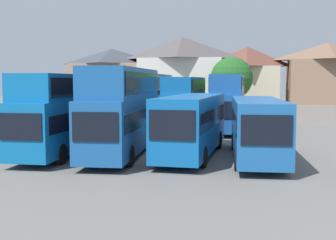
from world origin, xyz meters
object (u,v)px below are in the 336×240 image
(tree_behind_wall, at_px, (232,78))
(house_terrace_left, at_px, (112,80))
(bus_1, at_px, (65,109))
(bus_7, at_px, (229,99))
(bus_3, at_px, (193,122))
(house_terrace_right, at_px, (247,80))
(bus_2, at_px, (123,107))
(bus_6, at_px, (185,100))
(bus_5, at_px, (151,98))
(house_terrace_centre, at_px, (182,75))
(house_terrace_far_right, at_px, (327,79))
(bus_4, at_px, (257,125))

(tree_behind_wall, bearing_deg, house_terrace_left, 154.31)
(bus_1, bearing_deg, bus_7, 146.33)
(bus_3, height_order, tree_behind_wall, tree_behind_wall)
(house_terrace_right, distance_m, tree_behind_wall, 7.86)
(house_terrace_left, bearing_deg, bus_3, -65.83)
(bus_7, relative_size, house_terrace_left, 1.15)
(bus_1, relative_size, bus_2, 0.95)
(bus_2, height_order, house_terrace_right, house_terrace_right)
(bus_2, height_order, bus_3, bus_2)
(bus_3, bearing_deg, house_terrace_right, 178.17)
(bus_2, distance_m, tree_behind_wall, 27.09)
(bus_3, xyz_separation_m, bus_6, (-2.39, 14.02, 0.64))
(bus_5, bearing_deg, bus_7, 86.47)
(bus_7, distance_m, house_terrace_centre, 20.15)
(bus_6, relative_size, house_terrace_far_right, 1.02)
(bus_5, xyz_separation_m, house_terrace_centre, (0.24, 18.56, 2.35))
(bus_6, height_order, house_terrace_centre, house_terrace_centre)
(bus_3, xyz_separation_m, bus_7, (1.55, 13.85, 0.75))
(bus_4, bearing_deg, bus_5, -150.79)
(bus_2, bearing_deg, house_terrace_centre, 179.25)
(bus_1, bearing_deg, tree_behind_wall, 160.44)
(bus_7, height_order, tree_behind_wall, tree_behind_wall)
(bus_2, relative_size, bus_6, 1.15)
(bus_6, bearing_deg, bus_2, -5.39)
(bus_3, relative_size, house_terrace_far_right, 1.10)
(house_terrace_centre, bearing_deg, bus_7, -70.03)
(bus_7, xyz_separation_m, house_terrace_centre, (-6.83, 18.81, 2.39))
(bus_5, height_order, bus_7, bus_5)
(bus_4, relative_size, bus_5, 1.01)
(bus_5, relative_size, bus_6, 1.05)
(bus_3, xyz_separation_m, house_terrace_centre, (-5.28, 32.65, 3.14))
(bus_4, xyz_separation_m, bus_6, (-6.09, 14.56, 0.73))
(bus_5, height_order, house_terrace_centre, house_terrace_centre)
(bus_1, xyz_separation_m, house_terrace_left, (-7.67, 34.66, 1.79))
(bus_3, relative_size, bus_7, 0.93)
(house_terrace_far_right, bearing_deg, bus_5, -133.97)
(bus_4, distance_m, bus_6, 15.79)
(bus_4, xyz_separation_m, tree_behind_wall, (-2.31, 26.72, 2.75))
(house_terrace_right, height_order, house_terrace_far_right, house_terrace_far_right)
(bus_5, height_order, tree_behind_wall, tree_behind_wall)
(bus_3, xyz_separation_m, tree_behind_wall, (1.39, 26.19, 2.66))
(bus_1, relative_size, house_terrace_left, 1.08)
(bus_1, height_order, bus_4, bus_1)
(bus_6, height_order, house_terrace_left, house_terrace_left)
(house_terrace_far_right, relative_size, tree_behind_wall, 1.40)
(bus_2, bearing_deg, bus_4, 85.28)
(bus_6, bearing_deg, bus_7, 89.00)
(bus_5, bearing_deg, bus_4, 30.68)
(bus_3, height_order, bus_7, bus_7)
(bus_4, height_order, house_terrace_left, house_terrace_left)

